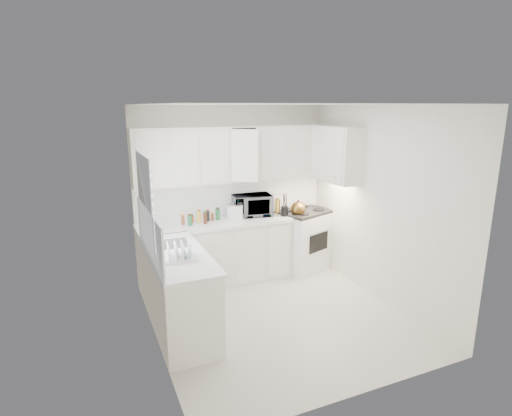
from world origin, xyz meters
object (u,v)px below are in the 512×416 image
rice_cooker (235,210)px  utensil_crock (285,204)px  microwave (252,203)px  stove (302,231)px  tea_kettle (298,208)px  dish_rack (178,251)px

rice_cooker → utensil_crock: bearing=-4.9°
microwave → rice_cooker: 0.31m
utensil_crock → stove: bearing=17.2°
tea_kettle → dish_rack: (-2.12, -1.14, -0.01)m
utensil_crock → dish_rack: utensil_crock is taller
rice_cooker → dish_rack: 1.78m
tea_kettle → rice_cooker: rice_cooker is taller
stove → rice_cooker: (-1.13, 0.05, 0.45)m
tea_kettle → utensil_crock: (-0.21, 0.04, 0.06)m
stove → rice_cooker: stove is taller
utensil_crock → dish_rack: (-1.91, -1.18, -0.08)m
stove → rice_cooker: size_ratio=4.98×
stove → tea_kettle: 0.51m
microwave → utensil_crock: (0.45, -0.23, -0.02)m
microwave → rice_cooker: microwave is taller
utensil_crock → microwave: bearing=152.6°
rice_cooker → utensil_crock: (0.74, -0.17, 0.06)m
tea_kettle → rice_cooker: bearing=158.4°
stove → utensil_crock: (-0.39, -0.12, 0.51)m
dish_rack → tea_kettle: bearing=35.2°
rice_cooker → utensil_crock: size_ratio=0.69×
stove → rice_cooker: bearing=158.1°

